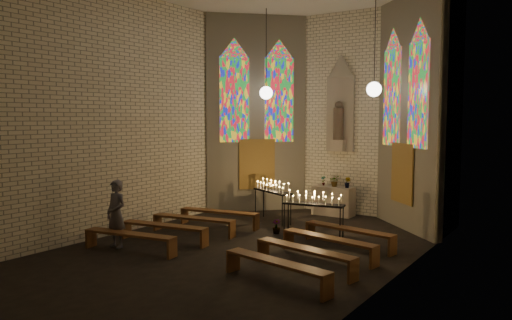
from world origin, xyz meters
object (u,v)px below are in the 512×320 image
(aisle_flower_pot, at_px, (276,227))
(votive_stand_left, at_px, (273,188))
(visitor, at_px, (116,214))
(votive_stand_right, at_px, (313,201))
(altar, at_px, (333,201))

(aisle_flower_pot, relative_size, votive_stand_left, 0.24)
(votive_stand_left, height_order, visitor, visitor)
(votive_stand_left, distance_m, votive_stand_right, 2.61)
(altar, bearing_deg, visitor, -111.70)
(votive_stand_left, bearing_deg, votive_stand_right, -7.37)
(visitor, bearing_deg, aisle_flower_pot, 57.70)
(altar, xyz_separation_m, aisle_flower_pot, (-0.17, -3.46, -0.29))
(votive_stand_left, xyz_separation_m, visitor, (-1.63, -5.01, -0.20))
(altar, xyz_separation_m, visitor, (-2.81, -7.07, 0.38))
(votive_stand_right, bearing_deg, altar, 96.67)
(votive_stand_left, bearing_deg, aisle_flower_pot, -29.19)
(votive_stand_left, bearing_deg, altar, 84.85)
(altar, distance_m, votive_stand_left, 2.45)
(aisle_flower_pot, bearing_deg, votive_stand_left, 126.01)
(votive_stand_right, xyz_separation_m, visitor, (-3.84, -3.62, -0.19))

